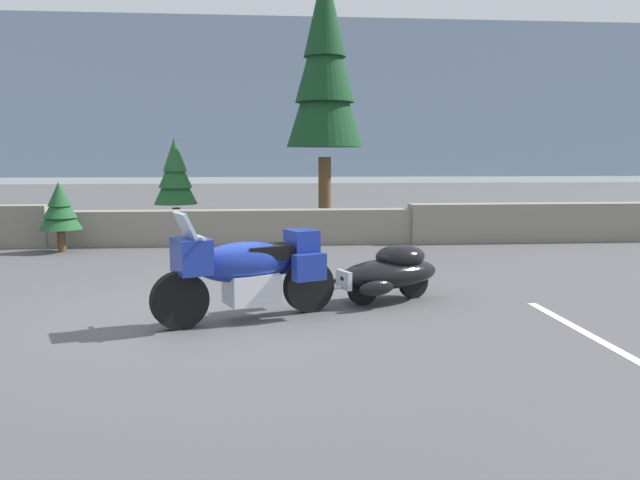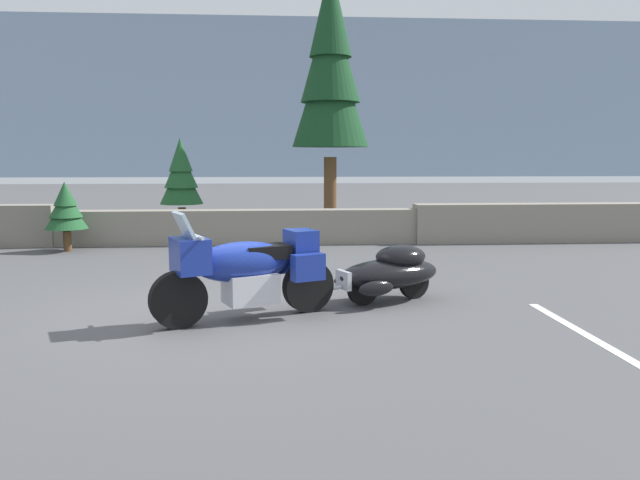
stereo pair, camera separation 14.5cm
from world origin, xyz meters
TOP-DOWN VIEW (x-y plane):
  - ground_plane at (0.00, 0.00)m, footprint 80.00×80.00m
  - stone_guard_wall at (0.29, 6.35)m, footprint 24.00×0.64m
  - distant_ridgeline at (0.00, 96.35)m, footprint 240.00×80.00m
  - touring_motorcycle at (0.49, -0.21)m, footprint 2.17×1.28m
  - car_shaped_trailer at (2.38, 0.61)m, footprint 2.16×1.24m
  - pine_tree_tall at (2.25, 8.49)m, footprint 1.96×1.96m
  - pine_tree_secondary at (-1.51, 8.06)m, footprint 1.06×1.06m
  - pine_sapling_near at (-3.50, 5.55)m, footprint 0.86×0.86m
  - parking_stripe_marker at (4.25, -1.50)m, footprint 0.12×3.60m

SIDE VIEW (x-z plane):
  - ground_plane at x=0.00m, z-range 0.00..0.00m
  - parking_stripe_marker at x=4.25m, z-range 0.00..0.01m
  - car_shaped_trailer at x=2.38m, z-range 0.03..0.79m
  - stone_guard_wall at x=0.29m, z-range -0.03..0.89m
  - touring_motorcycle at x=0.49m, z-range -0.04..1.29m
  - pine_sapling_near at x=-3.50m, z-range 0.18..1.63m
  - pine_tree_secondary at x=-1.51m, z-range 0.31..2.74m
  - pine_tree_tall at x=2.25m, z-range 0.86..7.64m
  - distant_ridgeline at x=0.00m, z-range 0.00..16.00m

